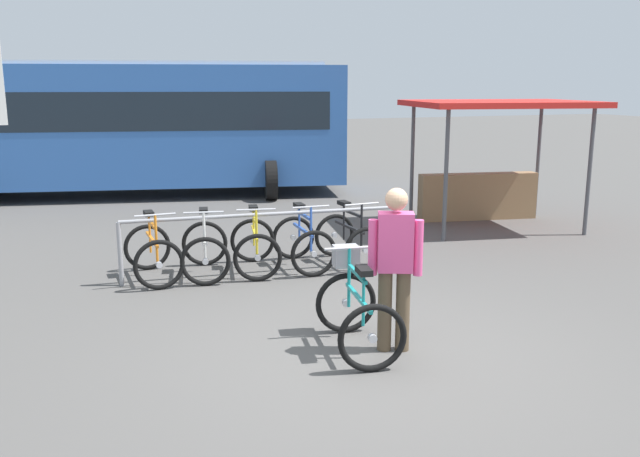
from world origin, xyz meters
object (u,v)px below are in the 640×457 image
(racked_bike_orange, at_px, (153,253))
(racked_bike_white, at_px, (205,249))
(person_with_featured_bike, at_px, (395,262))
(racked_bike_yellow, at_px, (255,246))
(racked_bike_black, at_px, (349,240))
(racked_bike_blue, at_px, (303,243))
(featured_bicycle, at_px, (356,305))
(market_stall, at_px, (489,150))
(bus_distant, at_px, (127,121))

(racked_bike_orange, bearing_deg, racked_bike_white, -4.80)
(person_with_featured_bike, bearing_deg, racked_bike_yellow, 99.05)
(racked_bike_white, height_order, racked_bike_black, same)
(racked_bike_blue, relative_size, racked_bike_black, 1.00)
(featured_bicycle, bearing_deg, racked_bike_black, 67.85)
(racked_bike_yellow, bearing_deg, featured_bicycle, -86.32)
(racked_bike_black, xyz_separation_m, market_stall, (3.58, 1.75, 1.03))
(racked_bike_blue, bearing_deg, racked_bike_black, -4.80)
(racked_bike_white, bearing_deg, racked_bike_black, -4.80)
(racked_bike_black, bearing_deg, racked_bike_orange, 175.20)
(racked_bike_white, distance_m, market_stall, 5.98)
(racked_bike_blue, height_order, featured_bicycle, same)
(featured_bicycle, distance_m, market_stall, 6.77)
(featured_bicycle, bearing_deg, racked_bike_yellow, 93.68)
(market_stall, bearing_deg, featured_bicycle, -135.48)
(racked_bike_orange, xyz_separation_m, racked_bike_black, (2.79, -0.23, 0.00))
(racked_bike_yellow, distance_m, racked_bike_black, 1.40)
(featured_bicycle, bearing_deg, bus_distant, 96.35)
(racked_bike_orange, height_order, market_stall, market_stall)
(person_with_featured_bike, distance_m, market_stall, 6.64)
(racked_bike_black, bearing_deg, racked_bike_blue, 175.20)
(racked_bike_white, bearing_deg, person_with_featured_bike, -69.85)
(racked_bike_white, height_order, bus_distant, bus_distant)
(bus_distant, bearing_deg, featured_bicycle, -83.65)
(racked_bike_yellow, height_order, featured_bicycle, same)
(racked_bike_yellow, xyz_separation_m, market_stall, (4.97, 1.64, 1.03))
(bus_distant, bearing_deg, racked_bike_black, -72.70)
(racked_bike_white, bearing_deg, featured_bicycle, -74.01)
(racked_bike_orange, distance_m, person_with_featured_bike, 3.92)
(racked_bike_black, xyz_separation_m, bus_distant, (-2.37, 7.62, 1.37))
(racked_bike_yellow, bearing_deg, racked_bike_white, 175.20)
(racked_bike_orange, relative_size, bus_distant, 0.11)
(person_with_featured_bike, relative_size, market_stall, 0.47)
(racked_bike_yellow, relative_size, featured_bicycle, 0.98)
(racked_bike_yellow, height_order, racked_bike_black, same)
(racked_bike_white, relative_size, racked_bike_yellow, 0.98)
(market_stall, bearing_deg, bus_distant, 135.41)
(racked_bike_yellow, distance_m, featured_bicycle, 3.07)
(racked_bike_orange, relative_size, market_stall, 0.32)
(bus_distant, bearing_deg, person_with_featured_bike, -82.08)
(racked_bike_orange, xyz_separation_m, racked_bike_yellow, (1.39, -0.12, 0.00))
(racked_bike_blue, distance_m, bus_distant, 7.87)
(racked_bike_orange, distance_m, racked_bike_white, 0.70)
(racked_bike_orange, relative_size, racked_bike_black, 0.98)
(racked_bike_orange, height_order, bus_distant, bus_distant)
(racked_bike_blue, xyz_separation_m, featured_bicycle, (-0.50, -3.00, 0.08))
(racked_bike_black, height_order, featured_bicycle, same)
(person_with_featured_bike, xyz_separation_m, market_stall, (4.46, 4.89, 0.49))
(racked_bike_orange, bearing_deg, featured_bicycle, -63.41)
(person_with_featured_bike, bearing_deg, racked_bike_white, 110.15)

